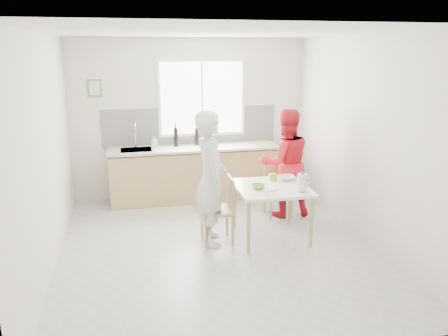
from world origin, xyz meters
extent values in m
plane|color=#B7B7B2|center=(0.00, 0.00, 0.00)|extent=(4.50, 4.50, 0.00)
plane|color=silver|center=(0.00, 2.25, 1.35)|extent=(4.00, 0.00, 4.00)
plane|color=silver|center=(0.00, -2.25, 1.35)|extent=(4.00, 0.00, 4.00)
plane|color=silver|center=(-2.00, 0.00, 1.35)|extent=(0.00, 4.50, 4.50)
plane|color=silver|center=(2.00, 0.00, 1.35)|extent=(0.00, 4.50, 4.50)
plane|color=white|center=(0.00, 0.00, 2.70)|extent=(4.50, 4.50, 0.00)
cube|color=white|center=(0.20, 2.23, 1.70)|extent=(1.50, 0.03, 1.30)
cube|color=white|center=(0.20, 2.21, 1.70)|extent=(1.40, 0.02, 1.20)
cube|color=white|center=(0.20, 2.21, 1.70)|extent=(0.03, 0.03, 1.20)
cube|color=white|center=(0.00, 2.24, 1.23)|extent=(3.00, 0.02, 0.65)
cube|color=#549342|center=(-1.55, 2.23, 1.90)|extent=(0.22, 0.02, 0.28)
cube|color=beige|center=(-1.55, 2.22, 1.90)|extent=(0.16, 0.01, 0.22)
cube|color=tan|center=(0.00, 1.95, 0.43)|extent=(2.80, 0.60, 0.86)
cube|color=#3F3326|center=(0.00, 1.95, 0.05)|extent=(2.80, 0.54, 0.10)
cube|color=silver|center=(0.00, 1.95, 0.90)|extent=(2.84, 0.64, 0.04)
cube|color=#A5A5AA|center=(-0.95, 1.95, 0.91)|extent=(0.50, 0.40, 0.03)
cylinder|color=silver|center=(-0.95, 2.11, 1.10)|extent=(0.02, 0.02, 0.36)
torus|color=silver|center=(-0.95, 2.04, 1.28)|extent=(0.02, 0.18, 0.18)
cube|color=white|center=(0.78, 0.15, 0.71)|extent=(0.97, 0.97, 0.04)
cylinder|color=tan|center=(0.35, -0.26, 0.34)|extent=(0.05, 0.05, 0.68)
cylinder|color=tan|center=(0.37, 0.58, 0.34)|extent=(0.05, 0.05, 0.68)
cylinder|color=tan|center=(1.19, -0.28, 0.34)|extent=(0.05, 0.05, 0.68)
cylinder|color=tan|center=(1.21, 0.56, 0.34)|extent=(0.05, 0.05, 0.68)
cube|color=tan|center=(0.03, 0.16, 0.44)|extent=(0.42, 0.42, 0.04)
cube|color=tan|center=(0.22, 0.16, 0.68)|extent=(0.04, 0.39, 0.43)
cylinder|color=tan|center=(-0.14, 0.35, 0.21)|extent=(0.04, 0.04, 0.42)
cylinder|color=tan|center=(-0.15, -0.01, 0.21)|extent=(0.04, 0.04, 0.42)
cylinder|color=tan|center=(0.21, 0.34, 0.21)|extent=(0.04, 0.04, 0.42)
cylinder|color=tan|center=(0.20, -0.02, 0.21)|extent=(0.04, 0.04, 0.42)
cube|color=tan|center=(1.15, 0.89, 0.41)|extent=(0.39, 0.39, 0.04)
cube|color=tan|center=(1.15, 1.06, 0.63)|extent=(0.36, 0.04, 0.40)
cylinder|color=tan|center=(0.98, 0.73, 0.20)|extent=(0.03, 0.03, 0.39)
cylinder|color=tan|center=(1.31, 0.72, 0.20)|extent=(0.03, 0.03, 0.39)
cylinder|color=tan|center=(0.99, 1.06, 0.20)|extent=(0.03, 0.03, 0.39)
cylinder|color=tan|center=(1.31, 1.05, 0.20)|extent=(0.03, 0.03, 0.39)
imported|color=silver|center=(-0.05, 0.17, 0.89)|extent=(0.44, 0.66, 1.78)
imported|color=red|center=(1.25, 0.92, 0.83)|extent=(0.82, 0.64, 1.66)
imported|color=#8ABF2C|center=(0.58, 0.10, 0.76)|extent=(0.18, 0.18, 0.05)
imported|color=silver|center=(1.08, 0.39, 0.76)|extent=(0.23, 0.23, 0.06)
cylinder|color=white|center=(1.09, -0.14, 0.86)|extent=(0.13, 0.13, 0.22)
cylinder|color=blue|center=(1.09, -0.14, 0.97)|extent=(0.04, 0.04, 0.03)
torus|color=white|center=(1.16, -0.14, 0.88)|extent=(0.10, 0.02, 0.10)
cube|color=#98B62A|center=(0.89, 0.43, 0.78)|extent=(0.10, 0.10, 0.09)
cylinder|color=#A5A5AA|center=(0.69, -0.07, 0.74)|extent=(0.16, 0.06, 0.01)
cube|color=#97C92E|center=(1.20, 1.84, 0.93)|extent=(0.38, 0.30, 0.01)
cylinder|color=black|center=(-0.28, 2.05, 1.08)|extent=(0.07, 0.07, 0.32)
cylinder|color=black|center=(0.08, 2.08, 1.07)|extent=(0.07, 0.07, 0.30)
cylinder|color=brown|center=(0.20, 2.06, 1.00)|extent=(0.06, 0.06, 0.16)
imported|color=#999999|center=(-0.64, 2.06, 1.01)|extent=(0.10, 0.10, 0.19)
camera|label=1|loc=(-1.05, -5.16, 2.52)|focal=35.00mm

